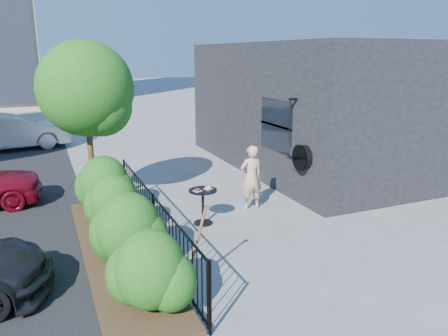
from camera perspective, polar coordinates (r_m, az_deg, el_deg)
name	(u,v)px	position (r m, az deg, el deg)	size (l,w,h in m)	color
ground	(225,235)	(9.23, 0.17, -8.75)	(120.00, 120.00, 0.00)	gray
shop_building	(323,105)	(15.22, 12.80, 8.05)	(6.22, 9.00, 4.00)	black
fence	(154,220)	(8.59, -9.14, -6.77)	(0.05, 6.05, 1.10)	black
planting_bed	(119,251)	(8.67, -13.56, -10.53)	(1.30, 6.00, 0.08)	#382616
shrubs	(121,216)	(8.52, -13.28, -6.15)	(1.10, 5.60, 1.24)	#174F12
patio_tree	(89,95)	(10.64, -17.20, 9.15)	(2.20, 2.20, 3.94)	#3F2B19
cafe_table	(203,200)	(9.64, -2.77, -4.24)	(0.63, 0.63, 0.84)	black
woman	(251,177)	(10.54, 3.58, -1.23)	(0.57, 0.38, 1.57)	tan
shovel	(195,252)	(7.13, -3.84, -10.83)	(0.47, 0.18, 1.38)	brown
car_silver	(10,132)	(19.00, -26.15, 4.23)	(1.49, 4.27, 1.41)	#AFAFB4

